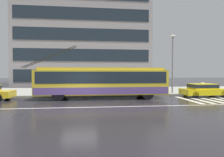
{
  "coord_description": "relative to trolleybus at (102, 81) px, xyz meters",
  "views": [
    {
      "loc": [
        0.88,
        -13.48,
        2.24
      ],
      "look_at": [
        2.71,
        3.23,
        1.78
      ],
      "focal_mm": 29.65,
      "sensor_mm": 36.0,
      "label": 1
    }
  ],
  "objects": [
    {
      "name": "sidewalk_slab",
      "position": [
        -1.82,
        6.6,
        -1.45
      ],
      "size": [
        80.0,
        10.0,
        0.14
      ],
      "primitive_type": "cube",
      "color": "gray",
      "rests_on": "ground_plane"
    },
    {
      "name": "pedestrian_waiting_by_pole",
      "position": [
        2.66,
        2.91,
        0.21
      ],
      "size": [
        1.31,
        1.31,
        1.97
      ],
      "color": "#4A554A",
      "rests_on": "sidewalk_slab"
    },
    {
      "name": "trolleybus",
      "position": [
        0.0,
        0.0,
        0.0
      ],
      "size": [
        12.49,
        2.56,
        4.68
      ],
      "color": "yellow",
      "rests_on": "ground_plane"
    },
    {
      "name": "pedestrian_approaching_curb",
      "position": [
        2.07,
        4.51,
        0.19
      ],
      "size": [
        1.2,
        1.2,
        1.92
      ],
      "color": "#475840",
      "rests_on": "sidewalk_slab"
    },
    {
      "name": "crosswalk_stripe_inner_b",
      "position": [
        9.88,
        -1.73,
        -1.52
      ],
      "size": [
        0.44,
        4.4,
        0.01
      ],
      "primitive_type": "cube",
      "color": "beige",
      "rests_on": "ground_plane"
    },
    {
      "name": "ground_plane",
      "position": [
        -1.82,
        -3.05,
        -1.52
      ],
      "size": [
        160.0,
        160.0,
        0.0
      ],
      "primitive_type": "plane",
      "color": "#252226"
    },
    {
      "name": "crosswalk_stripe_edge_near",
      "position": [
        7.18,
        -1.73,
        -1.52
      ],
      "size": [
        0.44,
        4.4,
        0.01
      ],
      "primitive_type": "cube",
      "color": "beige",
      "rests_on": "ground_plane"
    },
    {
      "name": "street_lamp",
      "position": [
        7.68,
        2.5,
        2.33
      ],
      "size": [
        0.6,
        0.32,
        6.23
      ],
      "color": "gray",
      "rests_on": "sidewalk_slab"
    },
    {
      "name": "pedestrian_walking_past",
      "position": [
        -0.62,
        2.89,
        0.23
      ],
      "size": [
        1.58,
        1.58,
        1.97
      ],
      "color": "navy",
      "rests_on": "sidewalk_slab"
    },
    {
      "name": "lane_centre_line",
      "position": [
        -1.82,
        -4.25,
        -1.52
      ],
      "size": [
        72.0,
        0.14,
        0.01
      ],
      "primitive_type": "cube",
      "color": "silver",
      "rests_on": "ground_plane"
    },
    {
      "name": "crosswalk_stripe_inner_a",
      "position": [
        8.08,
        -1.73,
        -1.52
      ],
      "size": [
        0.44,
        4.4,
        0.01
      ],
      "primitive_type": "cube",
      "color": "beige",
      "rests_on": "ground_plane"
    },
    {
      "name": "pedestrian_at_shelter",
      "position": [
        -1.54,
        4.28,
        0.22
      ],
      "size": [
        1.14,
        1.14,
        2.02
      ],
      "color": "black",
      "rests_on": "sidewalk_slab"
    },
    {
      "name": "taxi_ahead_of_bus",
      "position": [
        9.7,
        0.08,
        -0.82
      ],
      "size": [
        4.28,
        1.92,
        1.39
      ],
      "color": "yellow",
      "rests_on": "ground_plane"
    },
    {
      "name": "crosswalk_stripe_center",
      "position": [
        8.98,
        -1.73,
        -1.52
      ],
      "size": [
        0.44,
        4.4,
        0.01
      ],
      "primitive_type": "cube",
      "color": "beige",
      "rests_on": "ground_plane"
    },
    {
      "name": "office_tower_corner_left",
      "position": [
        -2.32,
        21.2,
        12.44
      ],
      "size": [
        24.07,
        13.39,
        27.9
      ],
      "color": "#9B9395",
      "rests_on": "ground_plane"
    }
  ]
}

